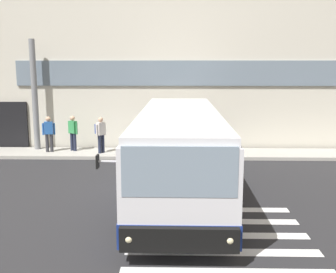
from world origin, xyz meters
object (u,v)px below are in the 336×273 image
at_px(passenger_near_column, 49,132).
at_px(safety_bollard_yellow, 149,151).
at_px(passenger_by_doorway, 73,131).
at_px(entry_support_column, 35,95).
at_px(passenger_at_curb_edge, 100,132).
at_px(bus_main_foreground, 179,152).

distance_m(passenger_near_column, safety_bollard_yellow, 4.94).
bearing_deg(passenger_by_doorway, entry_support_column, 169.01).
height_order(passenger_by_doorway, passenger_at_curb_edge, same).
xyz_separation_m(entry_support_column, bus_main_foreground, (6.87, -6.07, -1.44)).
distance_m(bus_main_foreground, passenger_at_curb_edge, 6.38).
height_order(bus_main_foreground, passenger_near_column, bus_main_foreground).
relative_size(passenger_near_column, passenger_by_doorway, 1.00).
distance_m(entry_support_column, bus_main_foreground, 9.28).
xyz_separation_m(passenger_near_column, safety_bollard_yellow, (4.76, -1.15, -0.63)).
bearing_deg(entry_support_column, bus_main_foreground, -41.46).
bearing_deg(passenger_at_curb_edge, passenger_by_doorway, 162.05).
bearing_deg(bus_main_foreground, safety_bollard_yellow, 107.12).
bearing_deg(passenger_at_curb_edge, passenger_near_column, 176.15).
relative_size(passenger_near_column, safety_bollard_yellow, 1.86).
distance_m(passenger_by_doorway, safety_bollard_yellow, 4.02).
bearing_deg(passenger_by_doorway, bus_main_foreground, -48.73).
distance_m(entry_support_column, safety_bollard_yellow, 6.29).
bearing_deg(bus_main_foreground, passenger_by_doorway, 131.27).
relative_size(entry_support_column, safety_bollard_yellow, 5.83).
bearing_deg(safety_bollard_yellow, passenger_by_doorway, 158.74).
height_order(passenger_at_curb_edge, safety_bollard_yellow, passenger_at_curb_edge).
xyz_separation_m(passenger_near_column, passenger_at_curb_edge, (2.46, -0.17, 0.03)).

